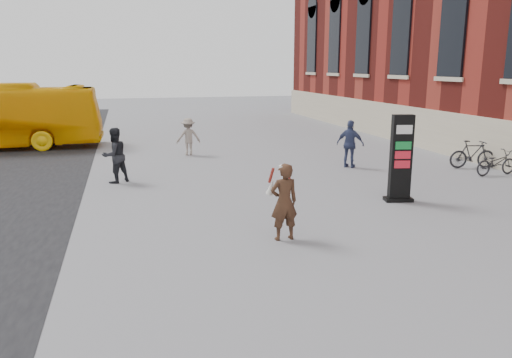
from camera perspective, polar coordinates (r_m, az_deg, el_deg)
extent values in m
plane|color=#9E9EA3|center=(11.66, 4.53, -5.69)|extent=(100.00, 100.00, 0.00)
cube|color=beige|center=(21.21, 23.76, 4.17)|extent=(0.18, 44.00, 1.80)
cube|color=black|center=(14.26, 16.22, 2.25)|extent=(0.61, 0.35, 2.41)
cube|color=black|center=(14.50, 15.94, -2.24)|extent=(0.83, 0.53, 0.10)
cube|color=white|center=(14.14, 16.43, 5.51)|extent=(0.48, 0.35, 0.24)
cube|color=#106629|center=(14.20, 16.32, 3.78)|extent=(0.48, 0.35, 0.21)
cube|color=#AB1624|center=(14.24, 16.25, 2.75)|extent=(0.48, 0.35, 0.21)
cube|color=#AB1624|center=(14.28, 16.19, 1.72)|extent=(0.48, 0.35, 0.21)
imported|color=#342415|center=(10.70, 3.23, -2.64)|extent=(0.64, 0.45, 1.69)
cylinder|color=white|center=(10.52, 3.28, 1.40)|extent=(0.24, 0.24, 0.06)
cone|color=white|center=(10.92, 3.75, -0.68)|extent=(0.24, 0.24, 0.41)
cylinder|color=maroon|center=(10.87, 3.77, 0.59)|extent=(0.13, 0.14, 0.35)
cone|color=white|center=(10.78, 1.76, -0.84)|extent=(0.24, 0.23, 0.41)
cylinder|color=maroon|center=(10.72, 1.76, 0.44)|extent=(0.14, 0.13, 0.35)
imported|color=black|center=(16.61, -15.85, 2.60)|extent=(1.09, 1.03, 1.77)
imported|color=gray|center=(21.24, -7.74, 4.82)|extent=(1.04, 0.65, 1.56)
imported|color=#394269|center=(18.73, 10.72, 3.95)|extent=(1.04, 1.01, 1.75)
imported|color=#232327|center=(19.05, 25.76, 1.69)|extent=(1.70, 0.72, 0.87)
imported|color=#232327|center=(19.98, 23.50, 2.61)|extent=(1.78, 0.78, 1.03)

